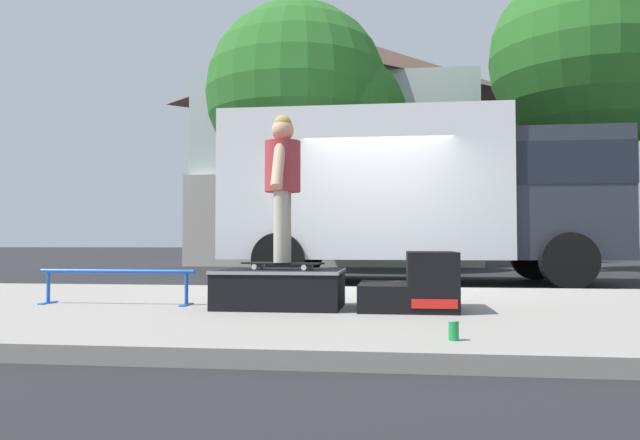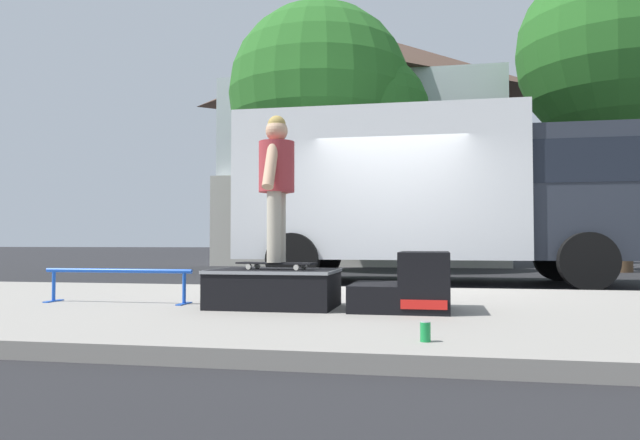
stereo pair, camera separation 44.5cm
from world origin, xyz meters
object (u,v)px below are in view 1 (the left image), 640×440
at_px(skate_box, 280,287).
at_px(skater_kid, 283,175).
at_px(soda_can, 454,331).
at_px(grind_rail, 117,278).
at_px(street_tree_main, 308,99).
at_px(skateboard, 282,264).
at_px(street_tree_neighbour, 598,63).
at_px(kicker_ramp, 416,285).
at_px(box_truck, 418,190).

height_order(skate_box, skater_kid, skater_kid).
relative_size(skater_kid, soda_can, 11.26).
height_order(grind_rail, soda_can, grind_rail).
xyz_separation_m(skate_box, street_tree_main, (-1.12, 9.51, 4.11)).
height_order(skate_box, skateboard, skateboard).
relative_size(grind_rail, street_tree_main, 0.23).
distance_m(skateboard, soda_can, 2.28).
height_order(grind_rail, street_tree_neighbour, street_tree_neighbour).
xyz_separation_m(kicker_ramp, skateboard, (-1.26, -0.00, 0.20)).
bearing_deg(skate_box, street_tree_neighbour, 58.80).
height_order(kicker_ramp, grind_rail, kicker_ramp).
height_order(skate_box, kicker_ramp, kicker_ramp).
relative_size(skateboard, street_tree_main, 0.12).
xyz_separation_m(skate_box, kicker_ramp, (1.29, -0.00, 0.03)).
distance_m(soda_can, street_tree_neighbour, 14.05).
distance_m(skate_box, box_truck, 5.86).
relative_size(skater_kid, street_tree_neighbour, 0.18).
xyz_separation_m(kicker_ramp, skater_kid, (-1.26, -0.00, 1.04)).
bearing_deg(box_truck, grind_rail, -120.72).
xyz_separation_m(grind_rail, box_truck, (3.21, 5.40, 1.31)).
bearing_deg(skate_box, box_truck, 74.59).
bearing_deg(street_tree_neighbour, skater_kid, -121.10).
distance_m(skate_box, street_tree_neighbour, 13.15).
bearing_deg(box_truck, skateboard, -105.20).
relative_size(grind_rail, soda_can, 12.86).
distance_m(skater_kid, street_tree_neighbour, 12.77).
distance_m(skate_box, skater_kid, 1.07).
bearing_deg(box_truck, skater_kid, -105.20).
bearing_deg(street_tree_neighbour, box_truck, -134.28).
distance_m(skateboard, street_tree_neighbour, 13.06).
bearing_deg(box_truck, street_tree_neighbour, 45.72).
height_order(skater_kid, street_tree_main, street_tree_main).
distance_m(skateboard, skater_kid, 0.85).
bearing_deg(grind_rail, street_tree_main, 86.50).
relative_size(box_truck, street_tree_neighbour, 0.87).
xyz_separation_m(skate_box, box_truck, (1.51, 5.49, 1.39)).
bearing_deg(skateboard, kicker_ramp, 0.13).
bearing_deg(street_tree_main, skate_box, -83.31).
bearing_deg(skateboard, skate_box, 171.23).
bearing_deg(street_tree_main, box_truck, -56.82).
relative_size(skate_box, street_tree_main, 0.17).
bearing_deg(street_tree_main, skater_kid, -83.18).
distance_m(grind_rail, skater_kid, 1.99).
bearing_deg(skateboard, box_truck, 74.80).
bearing_deg(skate_box, kicker_ramp, -0.02).
bearing_deg(street_tree_main, street_tree_neighbour, 6.77).
relative_size(skate_box, skateboard, 1.49).
bearing_deg(skater_kid, street_tree_neighbour, 58.90).
bearing_deg(skater_kid, street_tree_main, 96.82).
height_order(skate_box, box_truck, box_truck).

